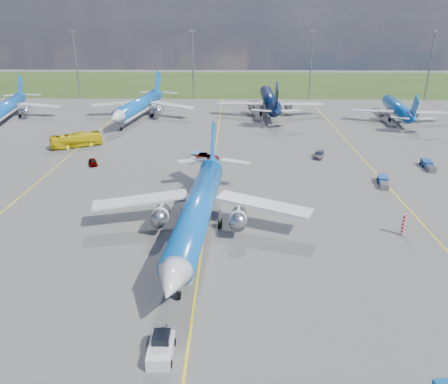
{
  "coord_description": "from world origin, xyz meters",
  "views": [
    {
      "loc": [
        3.71,
        -43.38,
        26.48
      ],
      "look_at": [
        2.57,
        12.69,
        4.0
      ],
      "focal_mm": 35.0,
      "sensor_mm": 36.0,
      "label": 1
    }
  ],
  "objects_px": {
    "bg_jet_nw": "(9,120)",
    "service_car_b": "(206,157)",
    "baggage_tug_e": "(428,165)",
    "bg_jet_ne": "(396,120)",
    "main_airliner": "(199,236)",
    "baggage_tug_c": "(195,156)",
    "service_car_a": "(93,162)",
    "baggage_tug_w": "(383,181)",
    "pushback_tug": "(161,348)",
    "bg_jet_n": "(269,113)",
    "bg_jet_nnw": "(140,119)",
    "warning_post": "(404,225)",
    "apron_bus": "(76,140)",
    "service_car_c": "(319,155)"
  },
  "relations": [
    {
      "from": "main_airliner",
      "to": "service_car_b",
      "type": "relative_size",
      "value": 7.97
    },
    {
      "from": "bg_jet_n",
      "to": "pushback_tug",
      "type": "height_order",
      "value": "bg_jet_n"
    },
    {
      "from": "warning_post",
      "to": "service_car_c",
      "type": "distance_m",
      "value": 34.19
    },
    {
      "from": "main_airliner",
      "to": "service_car_a",
      "type": "xyz_separation_m",
      "value": [
        -22.53,
        29.0,
        0.61
      ]
    },
    {
      "from": "bg_jet_nw",
      "to": "bg_jet_n",
      "type": "xyz_separation_m",
      "value": [
        73.3,
        9.96,
        0.0
      ]
    },
    {
      "from": "apron_bus",
      "to": "baggage_tug_w",
      "type": "bearing_deg",
      "value": -139.39
    },
    {
      "from": "pushback_tug",
      "to": "service_car_b",
      "type": "relative_size",
      "value": 1.03
    },
    {
      "from": "apron_bus",
      "to": "service_car_b",
      "type": "distance_m",
      "value": 30.46
    },
    {
      "from": "warning_post",
      "to": "bg_jet_nnw",
      "type": "relative_size",
      "value": 0.07
    },
    {
      "from": "bg_jet_nw",
      "to": "service_car_c",
      "type": "height_order",
      "value": "bg_jet_nw"
    },
    {
      "from": "bg_jet_ne",
      "to": "main_airliner",
      "type": "relative_size",
      "value": 0.86
    },
    {
      "from": "bg_jet_nw",
      "to": "bg_jet_n",
      "type": "bearing_deg",
      "value": -2.8
    },
    {
      "from": "baggage_tug_w",
      "to": "apron_bus",
      "type": "bearing_deg",
      "value": 171.88
    },
    {
      "from": "apron_bus",
      "to": "bg_jet_nw",
      "type": "bearing_deg",
      "value": 17.01
    },
    {
      "from": "bg_jet_nw",
      "to": "pushback_tug",
      "type": "xyz_separation_m",
      "value": [
        56.67,
        -90.28,
        0.73
      ]
    },
    {
      "from": "bg_jet_nnw",
      "to": "pushback_tug",
      "type": "height_order",
      "value": "bg_jet_nnw"
    },
    {
      "from": "bg_jet_ne",
      "to": "service_car_b",
      "type": "relative_size",
      "value": 6.88
    },
    {
      "from": "bg_jet_nw",
      "to": "apron_bus",
      "type": "bearing_deg",
      "value": -54.36
    },
    {
      "from": "baggage_tug_w",
      "to": "baggage_tug_e",
      "type": "bearing_deg",
      "value": 50.47
    },
    {
      "from": "bg_jet_nw",
      "to": "service_car_a",
      "type": "relative_size",
      "value": 10.71
    },
    {
      "from": "warning_post",
      "to": "bg_jet_n",
      "type": "xyz_separation_m",
      "value": [
        -11.52,
        77.82,
        -1.5
      ]
    },
    {
      "from": "baggage_tug_w",
      "to": "baggage_tug_c",
      "type": "xyz_separation_m",
      "value": [
        -33.24,
        13.72,
        -0.02
      ]
    },
    {
      "from": "bg_jet_nnw",
      "to": "baggage_tug_e",
      "type": "distance_m",
      "value": 75.58
    },
    {
      "from": "pushback_tug",
      "to": "baggage_tug_c",
      "type": "relative_size",
      "value": 1.02
    },
    {
      "from": "bg_jet_n",
      "to": "main_airliner",
      "type": "xyz_separation_m",
      "value": [
        -15.12,
        -78.63,
        0.0
      ]
    },
    {
      "from": "pushback_tug",
      "to": "apron_bus",
      "type": "bearing_deg",
      "value": 113.58
    },
    {
      "from": "service_car_a",
      "to": "baggage_tug_w",
      "type": "height_order",
      "value": "service_car_a"
    },
    {
      "from": "pushback_tug",
      "to": "bg_jet_ne",
      "type": "bearing_deg",
      "value": 60.28
    },
    {
      "from": "pushback_tug",
      "to": "service_car_c",
      "type": "distance_m",
      "value": 60.94
    },
    {
      "from": "warning_post",
      "to": "baggage_tug_w",
      "type": "bearing_deg",
      "value": 79.67
    },
    {
      "from": "main_airliner",
      "to": "bg_jet_nw",
      "type": "bearing_deg",
      "value": 134.23
    },
    {
      "from": "service_car_c",
      "to": "baggage_tug_e",
      "type": "distance_m",
      "value": 20.36
    },
    {
      "from": "service_car_a",
      "to": "baggage_tug_w",
      "type": "distance_m",
      "value": 53.43
    },
    {
      "from": "apron_bus",
      "to": "bg_jet_n",
      "type": "bearing_deg",
      "value": -79.7
    },
    {
      "from": "pushback_tug",
      "to": "baggage_tug_e",
      "type": "bearing_deg",
      "value": 48.81
    },
    {
      "from": "service_car_a",
      "to": "baggage_tug_w",
      "type": "bearing_deg",
      "value": -33.9
    },
    {
      "from": "bg_jet_nw",
      "to": "service_car_c",
      "type": "relative_size",
      "value": 8.56
    },
    {
      "from": "baggage_tug_e",
      "to": "bg_jet_ne",
      "type": "bearing_deg",
      "value": 84.29
    },
    {
      "from": "baggage_tug_c",
      "to": "service_car_b",
      "type": "bearing_deg",
      "value": -9.21
    },
    {
      "from": "bg_jet_nnw",
      "to": "apron_bus",
      "type": "distance_m",
      "value": 29.89
    },
    {
      "from": "warning_post",
      "to": "service_car_a",
      "type": "height_order",
      "value": "warning_post"
    },
    {
      "from": "bg_jet_ne",
      "to": "baggage_tug_w",
      "type": "bearing_deg",
      "value": 75.11
    },
    {
      "from": "bg_jet_n",
      "to": "pushback_tug",
      "type": "distance_m",
      "value": 101.62
    },
    {
      "from": "warning_post",
      "to": "baggage_tug_w",
      "type": "xyz_separation_m",
      "value": [
        3.4,
        18.67,
        -0.95
      ]
    },
    {
      "from": "main_airliner",
      "to": "baggage_tug_e",
      "type": "xyz_separation_m",
      "value": [
        41.25,
        28.34,
        0.58
      ]
    },
    {
      "from": "bg_jet_nw",
      "to": "service_car_b",
      "type": "distance_m",
      "value": 67.81
    },
    {
      "from": "pushback_tug",
      "to": "service_car_a",
      "type": "distance_m",
      "value": 54.8
    },
    {
      "from": "bg_jet_ne",
      "to": "service_car_a",
      "type": "height_order",
      "value": "bg_jet_ne"
    },
    {
      "from": "bg_jet_nnw",
      "to": "service_car_a",
      "type": "height_order",
      "value": "bg_jet_nnw"
    },
    {
      "from": "service_car_a",
      "to": "service_car_b",
      "type": "relative_size",
      "value": 0.69
    }
  ]
}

